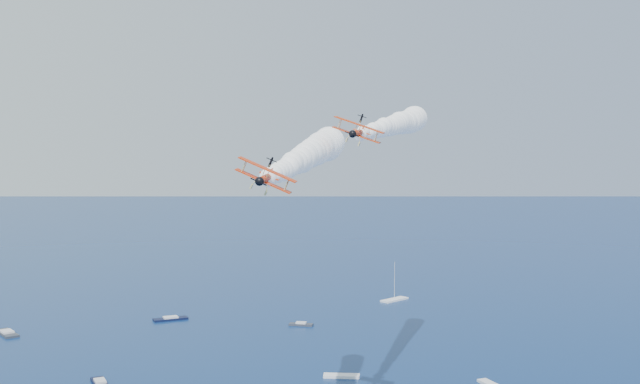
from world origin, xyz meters
TOP-DOWN VIEW (x-y plane):
  - biplane_lead at (13.10, 27.96)m, footprint 12.93×13.48m
  - biplane_trail at (-22.04, 0.13)m, footprint 10.74×10.71m
  - smoke_trail_lead at (39.56, 49.63)m, footprint 71.66×70.44m
  - smoke_trail_trail at (0.85, 25.54)m, footprint 71.69×71.35m
  - spectator_boats at (-7.01, 113.48)m, footprint 236.71×191.75m

SIDE VIEW (x-z plane):
  - spectator_boats at x=-7.01m, z-range 0.00..0.70m
  - biplane_trail at x=-22.04m, z-range 51.40..58.90m
  - smoke_trail_trail at x=0.85m, z-range 51.86..63.72m
  - biplane_lead at x=13.10m, z-range 57.32..66.17m
  - smoke_trail_lead at x=39.56m, z-range 58.45..70.31m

